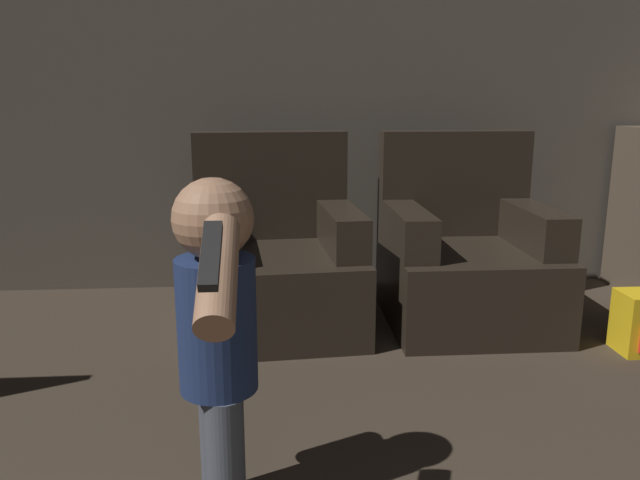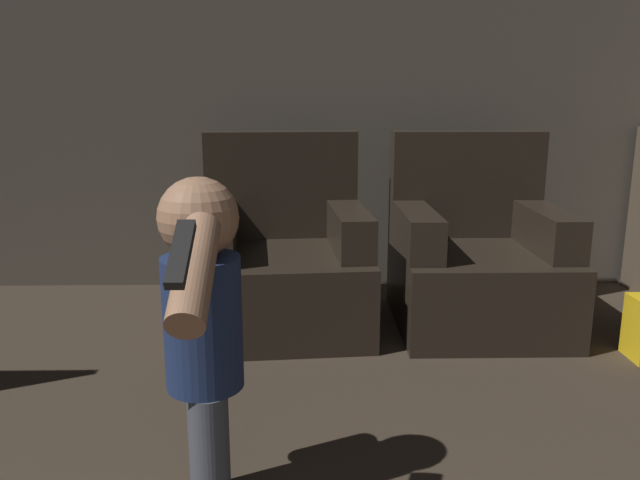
# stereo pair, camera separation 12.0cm
# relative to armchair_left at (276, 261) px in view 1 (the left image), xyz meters

# --- Properties ---
(wall_back) EXTENTS (8.40, 0.05, 2.60)m
(wall_back) POSITION_rel_armchair_left_xyz_m (0.13, 0.66, 0.98)
(wall_back) COLOR #51493F
(wall_back) RESTS_ON ground_plane
(armchair_left) EXTENTS (0.85, 0.87, 0.93)m
(armchair_left) POSITION_rel_armchair_left_xyz_m (0.00, 0.00, 0.00)
(armchair_left) COLOR black
(armchair_left) RESTS_ON ground_plane
(armchair_right) EXTENTS (0.78, 0.81, 0.93)m
(armchair_right) POSITION_rel_armchair_left_xyz_m (0.95, 0.00, 0.00)
(armchair_right) COLOR black
(armchair_right) RESTS_ON ground_plane
(person_toddler) EXTENTS (0.20, 0.62, 0.92)m
(person_toddler) POSITION_rel_armchair_left_xyz_m (-0.15, -1.46, 0.23)
(person_toddler) COLOR #474C56
(person_toddler) RESTS_ON ground_plane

